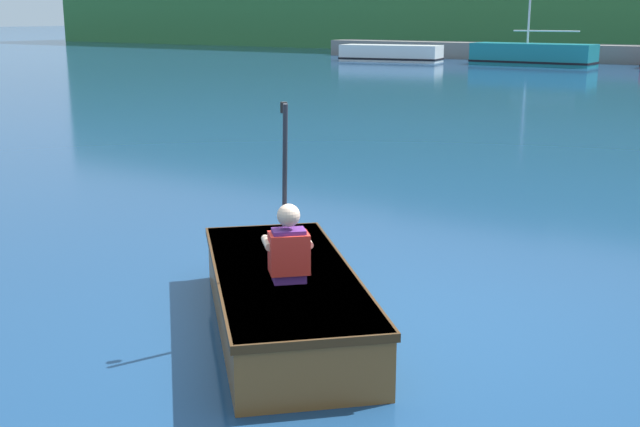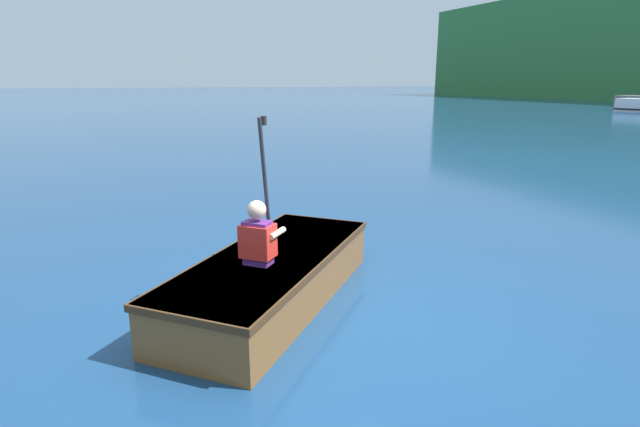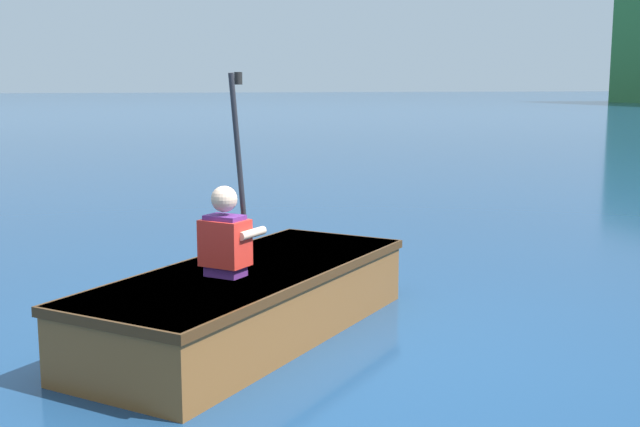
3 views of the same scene
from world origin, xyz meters
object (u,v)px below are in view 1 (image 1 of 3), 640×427
object	(u,v)px
person_paddler	(289,246)
moored_boat_dock_center_far	(391,54)
moored_boat_dock_west_inner	(533,55)
rowboat_foreground	(283,294)

from	to	relation	value
person_paddler	moored_boat_dock_center_far	bearing A→B (deg)	118.12
moored_boat_dock_west_inner	rowboat_foreground	world-z (taller)	moored_boat_dock_west_inner
moored_boat_dock_west_inner	person_paddler	size ratio (longest dim) A/B	4.55
moored_boat_dock_west_inner	moored_boat_dock_center_far	distance (m)	7.54
moored_boat_dock_west_inner	person_paddler	distance (m)	35.83
moored_boat_dock_center_far	person_paddler	bearing A→B (deg)	-61.88
rowboat_foreground	moored_boat_dock_center_far	bearing A→B (deg)	117.98
rowboat_foreground	person_paddler	world-z (taller)	person_paddler
moored_boat_dock_west_inner	person_paddler	xyz separation A→B (m)	(10.42, -34.28, 0.25)
moored_boat_dock_west_inner	rowboat_foreground	bearing A→B (deg)	-73.33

